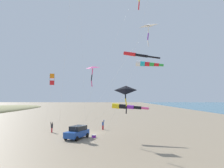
{
  "coord_description": "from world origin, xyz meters",
  "views": [
    {
      "loc": [
        4.7,
        -35.23,
        5.91
      ],
      "look_at": [
        4.08,
        -8.73,
        7.81
      ],
      "focal_mm": 32.73,
      "sensor_mm": 36.0,
      "label": 1
    }
  ],
  "objects_px": {
    "cooler_box": "(94,136)",
    "kite_windsock_orange_high_right": "(125,107)",
    "kite_delta_blue_topmost": "(93,68)",
    "kite_box_striped_overhead": "(52,79)",
    "kite_windsock_green_low_center": "(146,64)",
    "parked_car": "(77,132)",
    "kite_windsock_black_fish_shape": "(136,55)",
    "kite_delta_teal_far_right": "(125,91)",
    "person_child_green_jacket": "(52,127)",
    "person_adult_flyer": "(103,124)",
    "kite_delta_white_trailing": "(148,26)"
  },
  "relations": [
    {
      "from": "kite_windsock_orange_high_right",
      "to": "kite_delta_white_trailing",
      "type": "relative_size",
      "value": 0.72
    },
    {
      "from": "person_adult_flyer",
      "to": "kite_delta_blue_topmost",
      "type": "bearing_deg",
      "value": -98.13
    },
    {
      "from": "kite_windsock_black_fish_shape",
      "to": "kite_box_striped_overhead",
      "type": "height_order",
      "value": "kite_windsock_black_fish_shape"
    },
    {
      "from": "kite_windsock_orange_high_right",
      "to": "kite_windsock_black_fish_shape",
      "type": "bearing_deg",
      "value": -42.88
    },
    {
      "from": "person_adult_flyer",
      "to": "kite_delta_blue_topmost",
      "type": "height_order",
      "value": "kite_delta_blue_topmost"
    },
    {
      "from": "cooler_box",
      "to": "kite_delta_teal_far_right",
      "type": "distance_m",
      "value": 11.47
    },
    {
      "from": "person_child_green_jacket",
      "to": "kite_windsock_green_low_center",
      "type": "relative_size",
      "value": 0.17
    },
    {
      "from": "kite_windsock_green_low_center",
      "to": "kite_delta_white_trailing",
      "type": "xyz_separation_m",
      "value": [
        0.57,
        1.19,
        5.56
      ]
    },
    {
      "from": "parked_car",
      "to": "kite_delta_white_trailing",
      "type": "distance_m",
      "value": 18.43
    },
    {
      "from": "kite_windsock_black_fish_shape",
      "to": "kite_delta_blue_topmost",
      "type": "bearing_deg",
      "value": 156.14
    },
    {
      "from": "kite_delta_blue_topmost",
      "to": "kite_box_striped_overhead",
      "type": "bearing_deg",
      "value": 152.45
    },
    {
      "from": "kite_delta_blue_topmost",
      "to": "kite_box_striped_overhead",
      "type": "height_order",
      "value": "kite_delta_blue_topmost"
    },
    {
      "from": "person_child_green_jacket",
      "to": "kite_delta_teal_far_right",
      "type": "relative_size",
      "value": 0.13
    },
    {
      "from": "kite_delta_teal_far_right",
      "to": "kite_windsock_green_low_center",
      "type": "bearing_deg",
      "value": 50.98
    },
    {
      "from": "kite_delta_teal_far_right",
      "to": "person_adult_flyer",
      "type": "bearing_deg",
      "value": 102.52
    },
    {
      "from": "kite_delta_teal_far_right",
      "to": "kite_windsock_green_low_center",
      "type": "height_order",
      "value": "kite_windsock_green_low_center"
    },
    {
      "from": "kite_delta_teal_far_right",
      "to": "kite_delta_white_trailing",
      "type": "xyz_separation_m",
      "value": [
        3.41,
        4.7,
        9.19
      ]
    },
    {
      "from": "kite_delta_white_trailing",
      "to": "person_child_green_jacket",
      "type": "bearing_deg",
      "value": 152.91
    },
    {
      "from": "parked_car",
      "to": "person_child_green_jacket",
      "type": "distance_m",
      "value": 7.66
    },
    {
      "from": "kite_delta_teal_far_right",
      "to": "kite_box_striped_overhead",
      "type": "xyz_separation_m",
      "value": [
        -12.42,
        12.52,
        2.48
      ]
    },
    {
      "from": "kite_delta_blue_topmost",
      "to": "kite_windsock_green_low_center",
      "type": "xyz_separation_m",
      "value": [
        7.62,
        -5.01,
        -0.25
      ]
    },
    {
      "from": "person_adult_flyer",
      "to": "person_child_green_jacket",
      "type": "distance_m",
      "value": 9.45
    },
    {
      "from": "parked_car",
      "to": "kite_delta_blue_topmost",
      "type": "height_order",
      "value": "kite_delta_blue_topmost"
    },
    {
      "from": "kite_delta_teal_far_right",
      "to": "person_child_green_jacket",
      "type": "bearing_deg",
      "value": 134.08
    },
    {
      "from": "person_adult_flyer",
      "to": "kite_box_striped_overhead",
      "type": "xyz_separation_m",
      "value": [
        -8.78,
        -3.89,
        8.31
      ]
    },
    {
      "from": "cooler_box",
      "to": "parked_car",
      "type": "bearing_deg",
      "value": -161.52
    },
    {
      "from": "person_adult_flyer",
      "to": "kite_windsock_orange_high_right",
      "type": "relative_size",
      "value": 0.15
    },
    {
      "from": "kite_box_striped_overhead",
      "to": "kite_windsock_green_low_center",
      "type": "distance_m",
      "value": 17.76
    },
    {
      "from": "person_adult_flyer",
      "to": "kite_windsock_orange_high_right",
      "type": "distance_m",
      "value": 10.81
    },
    {
      "from": "cooler_box",
      "to": "kite_delta_blue_topmost",
      "type": "relative_size",
      "value": 0.06
    },
    {
      "from": "cooler_box",
      "to": "kite_windsock_green_low_center",
      "type": "bearing_deg",
      "value": -32.93
    },
    {
      "from": "kite_box_striped_overhead",
      "to": "person_child_green_jacket",
      "type": "bearing_deg",
      "value": 76.54
    },
    {
      "from": "kite_delta_teal_far_right",
      "to": "kite_windsock_green_low_center",
      "type": "relative_size",
      "value": 1.31
    },
    {
      "from": "kite_windsock_green_low_center",
      "to": "kite_delta_white_trailing",
      "type": "bearing_deg",
      "value": 64.52
    },
    {
      "from": "cooler_box",
      "to": "kite_windsock_orange_high_right",
      "type": "xyz_separation_m",
      "value": [
        4.71,
        -1.2,
        4.51
      ]
    },
    {
      "from": "kite_delta_blue_topmost",
      "to": "kite_box_striped_overhead",
      "type": "xyz_separation_m",
      "value": [
        -7.65,
        3.99,
        -1.4
      ]
    },
    {
      "from": "kite_windsock_black_fish_shape",
      "to": "person_adult_flyer",
      "type": "bearing_deg",
      "value": 116.68
    },
    {
      "from": "person_adult_flyer",
      "to": "kite_windsock_black_fish_shape",
      "type": "relative_size",
      "value": 0.14
    },
    {
      "from": "person_child_green_jacket",
      "to": "kite_box_striped_overhead",
      "type": "xyz_separation_m",
      "value": [
        -0.06,
        -0.25,
        8.29
      ]
    },
    {
      "from": "kite_delta_teal_far_right",
      "to": "kite_delta_blue_topmost",
      "type": "xyz_separation_m",
      "value": [
        -4.77,
        8.52,
        3.88
      ]
    },
    {
      "from": "kite_delta_blue_topmost",
      "to": "parked_car",
      "type": "bearing_deg",
      "value": -152.72
    },
    {
      "from": "kite_windsock_orange_high_right",
      "to": "kite_delta_blue_topmost",
      "type": "distance_m",
      "value": 7.94
    },
    {
      "from": "kite_delta_blue_topmost",
      "to": "kite_windsock_green_low_center",
      "type": "relative_size",
      "value": 1.01
    },
    {
      "from": "kite_box_striped_overhead",
      "to": "cooler_box",
      "type": "bearing_deg",
      "value": -28.2
    },
    {
      "from": "cooler_box",
      "to": "kite_windsock_orange_high_right",
      "type": "height_order",
      "value": "kite_windsock_orange_high_right"
    },
    {
      "from": "person_adult_flyer",
      "to": "kite_windsock_orange_high_right",
      "type": "bearing_deg",
      "value": -67.42
    },
    {
      "from": "kite_windsock_green_low_center",
      "to": "person_child_green_jacket",
      "type": "bearing_deg",
      "value": 148.68
    },
    {
      "from": "parked_car",
      "to": "kite_windsock_black_fish_shape",
      "type": "distance_m",
      "value": 14.24
    },
    {
      "from": "person_child_green_jacket",
      "to": "kite_windsock_black_fish_shape",
      "type": "relative_size",
      "value": 0.15
    },
    {
      "from": "parked_car",
      "to": "person_child_green_jacket",
      "type": "xyz_separation_m",
      "value": [
        -5.51,
        5.32,
        0.06
      ]
    }
  ]
}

